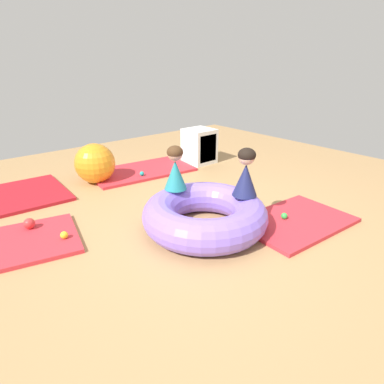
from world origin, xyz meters
TOP-DOWN VIEW (x-y plane):
  - ground_plane at (0.00, 0.00)m, footprint 8.00×8.00m
  - gym_mat_front at (-1.70, 0.82)m, footprint 1.44×1.09m
  - gym_mat_far_left at (0.45, 1.89)m, footprint 1.60×1.01m
  - gym_mat_far_right at (0.79, -0.60)m, footprint 1.24×0.89m
  - inflatable_cushion at (-0.04, -0.09)m, footprint 1.26×1.26m
  - child_in_navy at (0.34, -0.26)m, footprint 0.35×0.35m
  - child_in_teal at (-0.09, 0.33)m, footprint 0.34×0.34m
  - play_ball_yellow at (-1.23, 0.58)m, footprint 0.07×0.07m
  - play_ball_green at (0.71, -0.51)m, footprint 0.07×0.07m
  - play_ball_teal at (0.30, 1.65)m, footprint 0.07×0.07m
  - play_ball_red at (-1.42, 1.00)m, footprint 0.11×0.11m
  - exercise_ball_large at (-0.28, 1.92)m, footprint 0.55×0.55m
  - storage_cube at (1.46, 1.68)m, footprint 0.44×0.44m

SIDE VIEW (x-z plane):
  - ground_plane at x=0.00m, z-range 0.00..0.00m
  - gym_mat_front at x=-1.70m, z-range 0.00..0.04m
  - gym_mat_far_left at x=0.45m, z-range 0.00..0.04m
  - gym_mat_far_right at x=0.79m, z-range 0.00..0.04m
  - play_ball_teal at x=0.30m, z-range 0.04..0.11m
  - play_ball_green at x=0.71m, z-range 0.04..0.11m
  - play_ball_yellow at x=-1.23m, z-range 0.04..0.11m
  - play_ball_red at x=-1.42m, z-range 0.04..0.15m
  - inflatable_cushion at x=-0.04m, z-range 0.00..0.34m
  - exercise_ball_large at x=-0.28m, z-range 0.00..0.55m
  - storage_cube at x=1.46m, z-range 0.00..0.56m
  - child_in_teal at x=-0.09m, z-range 0.33..0.80m
  - child_in_navy at x=0.34m, z-range 0.33..0.82m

